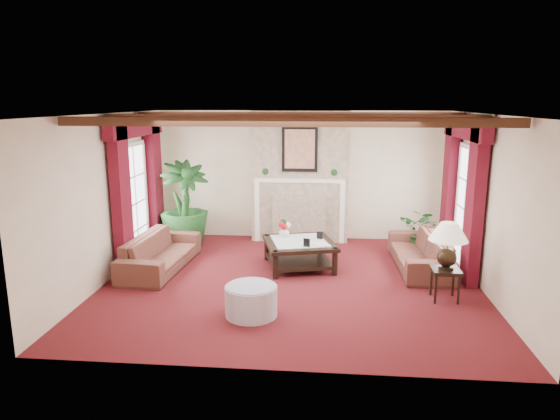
# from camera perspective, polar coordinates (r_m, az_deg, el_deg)

# --- Properties ---
(floor) EXTENTS (6.00, 6.00, 0.00)m
(floor) POSITION_cam_1_polar(r_m,az_deg,el_deg) (8.25, 1.29, -8.20)
(floor) COLOR #420D0B
(floor) RESTS_ON ground
(ceiling) EXTENTS (6.00, 6.00, 0.00)m
(ceiling) POSITION_cam_1_polar(r_m,az_deg,el_deg) (7.72, 1.39, 10.90)
(ceiling) COLOR white
(ceiling) RESTS_ON floor
(back_wall) EXTENTS (6.00, 0.02, 2.70)m
(back_wall) POSITION_cam_1_polar(r_m,az_deg,el_deg) (10.58, 2.37, 3.96)
(back_wall) COLOR beige
(back_wall) RESTS_ON ground
(left_wall) EXTENTS (0.02, 5.50, 2.70)m
(left_wall) POSITION_cam_1_polar(r_m,az_deg,el_deg) (8.61, -19.01, 1.34)
(left_wall) COLOR beige
(left_wall) RESTS_ON ground
(right_wall) EXTENTS (0.02, 5.50, 2.70)m
(right_wall) POSITION_cam_1_polar(r_m,az_deg,el_deg) (8.24, 22.65, 0.58)
(right_wall) COLOR beige
(right_wall) RESTS_ON ground
(ceiling_beams) EXTENTS (6.00, 3.00, 0.12)m
(ceiling_beams) POSITION_cam_1_polar(r_m,az_deg,el_deg) (7.72, 1.39, 10.46)
(ceiling_beams) COLOR #381E12
(ceiling_beams) RESTS_ON ceiling
(fireplace) EXTENTS (2.00, 0.52, 2.70)m
(fireplace) POSITION_cam_1_polar(r_m,az_deg,el_deg) (10.27, 2.38, 11.27)
(fireplace) COLOR tan
(fireplace) RESTS_ON ground
(french_door_left) EXTENTS (0.10, 1.10, 2.16)m
(french_door_left) POSITION_cam_1_polar(r_m,az_deg,el_deg) (9.41, -16.70, 7.18)
(french_door_left) COLOR white
(french_door_left) RESTS_ON ground
(french_door_right) EXTENTS (0.10, 1.10, 2.16)m
(french_door_right) POSITION_cam_1_polar(r_m,az_deg,el_deg) (9.07, 21.03, 6.71)
(french_door_right) COLOR white
(french_door_right) RESTS_ON ground
(curtains_left) EXTENTS (0.20, 2.40, 2.55)m
(curtains_left) POSITION_cam_1_polar(r_m,az_deg,el_deg) (9.34, -16.23, 9.77)
(curtains_left) COLOR #4F0A17
(curtains_left) RESTS_ON ground
(curtains_right) EXTENTS (0.20, 2.40, 2.55)m
(curtains_right) POSITION_cam_1_polar(r_m,az_deg,el_deg) (9.02, 20.56, 9.40)
(curtains_right) COLOR #4F0A17
(curtains_right) RESTS_ON ground
(sofa_left) EXTENTS (2.15, 0.89, 0.81)m
(sofa_left) POSITION_cam_1_polar(r_m,az_deg,el_deg) (9.00, -13.52, -4.06)
(sofa_left) COLOR #3D1017
(sofa_left) RESTS_ON ground
(sofa_right) EXTENTS (2.08, 0.71, 0.80)m
(sofa_right) POSITION_cam_1_polar(r_m,az_deg,el_deg) (9.12, 15.69, -3.99)
(sofa_right) COLOR #3D1017
(sofa_right) RESTS_ON ground
(potted_palm) EXTENTS (2.60, 2.64, 0.97)m
(potted_palm) POSITION_cam_1_polar(r_m,az_deg,el_deg) (10.27, -10.79, -1.43)
(potted_palm) COLOR black
(potted_palm) RESTS_ON ground
(small_plant) EXTENTS (1.66, 1.66, 0.69)m
(small_plant) POSITION_cam_1_polar(r_m,az_deg,el_deg) (10.05, 15.84, -2.82)
(small_plant) COLOR black
(small_plant) RESTS_ON ground
(coffee_table) EXTENTS (1.43, 1.43, 0.48)m
(coffee_table) POSITION_cam_1_polar(r_m,az_deg,el_deg) (8.87, 2.21, -5.08)
(coffee_table) COLOR black
(coffee_table) RESTS_ON ground
(side_table) EXTENTS (0.52, 0.52, 0.48)m
(side_table) POSITION_cam_1_polar(r_m,az_deg,el_deg) (7.86, 18.31, -8.05)
(side_table) COLOR black
(side_table) RESTS_ON ground
(ottoman) EXTENTS (0.72, 0.72, 0.42)m
(ottoman) POSITION_cam_1_polar(r_m,az_deg,el_deg) (6.97, -3.31, -10.33)
(ottoman) COLOR #ADA9C0
(ottoman) RESTS_ON ground
(table_lamp) EXTENTS (0.57, 0.57, 0.72)m
(table_lamp) POSITION_cam_1_polar(r_m,az_deg,el_deg) (7.68, 18.61, -3.85)
(table_lamp) COLOR black
(table_lamp) RESTS_ON side_table
(flower_vase) EXTENTS (0.28, 0.28, 0.18)m
(flower_vase) POSITION_cam_1_polar(r_m,az_deg,el_deg) (9.06, 0.49, -2.51)
(flower_vase) COLOR silver
(flower_vase) RESTS_ON coffee_table
(book) EXTENTS (0.25, 0.22, 0.32)m
(book) POSITION_cam_1_polar(r_m,az_deg,el_deg) (8.50, 4.05, -3.10)
(book) COLOR black
(book) RESTS_ON coffee_table
(photo_frame_a) EXTENTS (0.12, 0.06, 0.15)m
(photo_frame_a) POSITION_cam_1_polar(r_m,az_deg,el_deg) (8.43, 3.06, -3.78)
(photo_frame_a) COLOR black
(photo_frame_a) RESTS_ON coffee_table
(photo_frame_b) EXTENTS (0.11, 0.06, 0.14)m
(photo_frame_b) POSITION_cam_1_polar(r_m,az_deg,el_deg) (8.92, 4.56, -2.93)
(photo_frame_b) COLOR black
(photo_frame_b) RESTS_ON coffee_table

